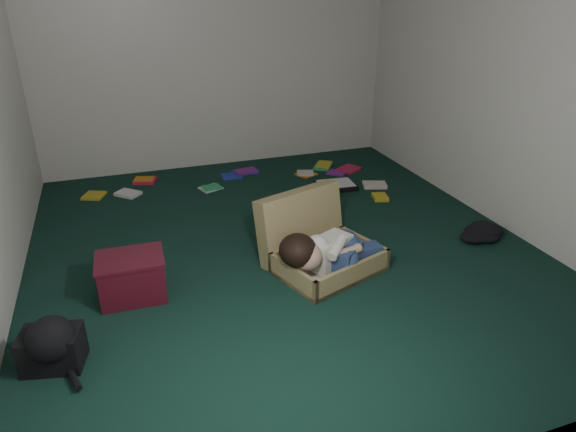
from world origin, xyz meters
TOP-DOWN VIEW (x-y plane):
  - floor at (0.00, 0.00)m, footprint 4.50×4.50m
  - wall_back at (0.00, 2.25)m, footprint 4.50×0.00m
  - wall_front at (0.00, -2.25)m, footprint 4.50×0.00m
  - wall_right at (2.00, 0.00)m, footprint 0.00×4.50m
  - suitcase at (0.17, -0.35)m, footprint 0.96×0.94m
  - person at (0.18, -0.54)m, footprint 0.84×0.43m
  - maroon_bin at (-1.22, -0.35)m, footprint 0.47×0.37m
  - backpack at (-1.70, -0.93)m, footprint 0.48×0.41m
  - clothing_pile at (1.70, -0.34)m, footprint 0.52×0.48m
  - paper_tray at (0.96, 1.07)m, footprint 0.43×0.34m
  - book_scatter at (0.28, 1.51)m, footprint 3.06×1.53m

SIDE VIEW (x-z plane):
  - floor at x=0.00m, z-range 0.00..0.00m
  - book_scatter at x=0.28m, z-range 0.00..0.02m
  - paper_tray at x=0.96m, z-range 0.00..0.06m
  - clothing_pile at x=1.70m, z-range 0.00..0.13m
  - backpack at x=-1.70m, z-range 0.00..0.25m
  - maroon_bin at x=-1.22m, z-range 0.00..0.32m
  - suitcase at x=0.17m, z-range -0.11..0.45m
  - person at x=0.18m, z-range 0.04..0.38m
  - wall_back at x=0.00m, z-range -0.95..3.55m
  - wall_front at x=0.00m, z-range -0.95..3.55m
  - wall_right at x=2.00m, z-range -0.95..3.55m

